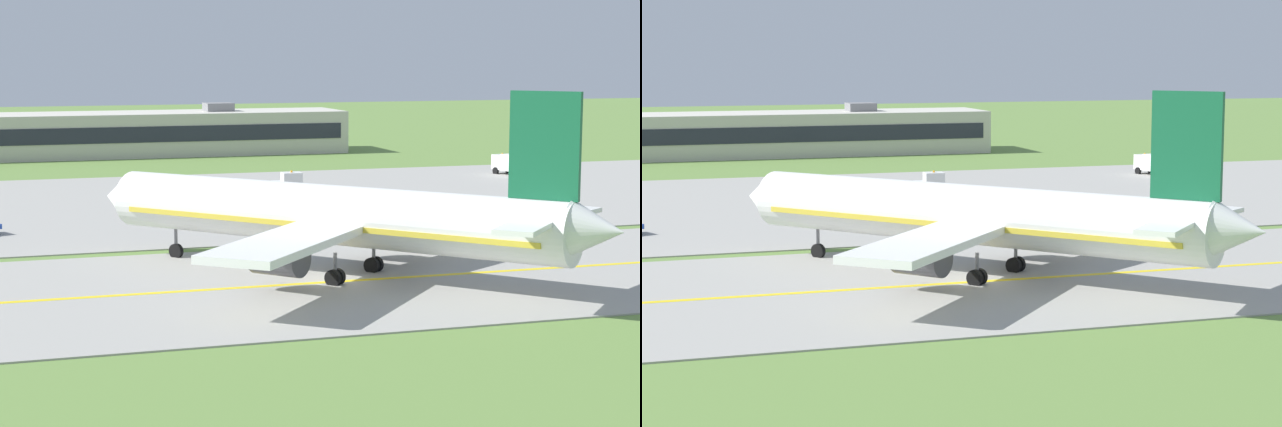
% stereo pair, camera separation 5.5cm
% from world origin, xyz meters
% --- Properties ---
extents(ground_plane, '(500.00, 500.00, 0.00)m').
position_xyz_m(ground_plane, '(0.00, 0.00, 0.00)').
color(ground_plane, olive).
extents(taxiway_strip, '(240.00, 28.00, 0.10)m').
position_xyz_m(taxiway_strip, '(0.00, 0.00, 0.05)').
color(taxiway_strip, '#9E9B93').
rests_on(taxiway_strip, ground).
extents(apron_pad, '(140.00, 52.00, 0.10)m').
position_xyz_m(apron_pad, '(10.00, 42.00, 0.05)').
color(apron_pad, '#9E9B93').
rests_on(apron_pad, ground).
extents(taxiway_centreline, '(220.00, 0.60, 0.01)m').
position_xyz_m(taxiway_centreline, '(0.00, 0.00, 0.11)').
color(taxiway_centreline, yellow).
rests_on(taxiway_centreline, taxiway_strip).
extents(airplane_lead, '(29.78, 32.53, 12.70)m').
position_xyz_m(airplane_lead, '(0.71, 2.04, 4.13)').
color(airplane_lead, white).
rests_on(airplane_lead, ground).
extents(service_truck_baggage, '(3.38, 6.31, 2.60)m').
position_xyz_m(service_truck_baggage, '(41.37, 55.70, 1.53)').
color(service_truck_baggage, silver).
rests_on(service_truck_baggage, ground).
extents(service_truck_fuel, '(2.66, 6.52, 2.59)m').
position_xyz_m(service_truck_fuel, '(10.54, 46.84, 1.18)').
color(service_truck_fuel, silver).
rests_on(service_truck_fuel, ground).
extents(terminal_building, '(60.14, 12.77, 7.35)m').
position_xyz_m(terminal_building, '(2.56, 97.59, 3.09)').
color(terminal_building, beige).
rests_on(terminal_building, ground).
extents(traffic_cone_near_edge, '(0.44, 0.44, 0.60)m').
position_xyz_m(traffic_cone_near_edge, '(0.27, 12.50, 0.30)').
color(traffic_cone_near_edge, orange).
rests_on(traffic_cone_near_edge, ground).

